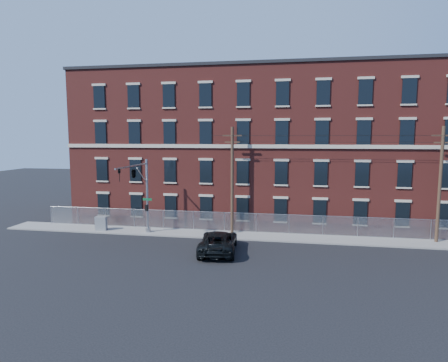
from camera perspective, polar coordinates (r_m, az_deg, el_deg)
ground at (r=31.30m, az=-4.04°, el=-10.41°), size 140.00×140.00×0.00m
sidewalk at (r=35.53m, az=17.41°, el=-8.52°), size 65.00×3.00×0.12m
mill_building at (r=43.21m, az=16.27°, el=5.05°), size 55.30×14.32×16.30m
chain_link_fence at (r=36.55m, az=17.20°, el=-6.48°), size 59.06×0.06×1.85m
traffic_signal_mast at (r=34.12m, az=-13.05°, el=0.11°), size 0.90×6.75×7.00m
utility_pole_near at (r=35.22m, az=1.25°, el=0.41°), size 1.80×0.28×10.00m
utility_pole_mid at (r=37.08m, az=29.93°, el=-0.17°), size 1.80×0.28×10.00m
overhead_wires at (r=36.87m, az=30.28°, el=5.67°), size 40.00×0.62×0.62m
pickup_truck at (r=30.57m, az=-0.88°, el=-9.15°), size 3.38×6.34×1.69m
utility_cabinet at (r=38.87m, az=-18.13°, el=-6.13°), size 1.12×0.65×1.34m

